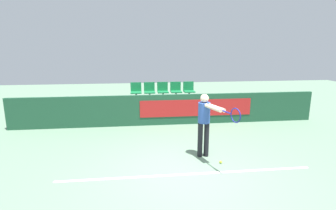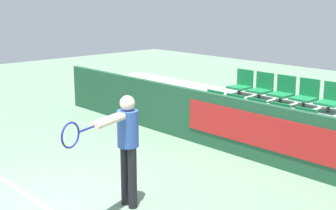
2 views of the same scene
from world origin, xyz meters
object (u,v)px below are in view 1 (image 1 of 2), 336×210
Objects in this scene: stadium_chair_3 at (180,103)px; stadium_chair_2 at (165,103)px; stadium_chair_0 at (136,104)px; stadium_chair_5 at (136,90)px; tennis_ball at (221,162)px; stadium_chair_8 at (176,90)px; tennis_player at (206,119)px; stadium_chair_6 at (149,90)px; stadium_chair_4 at (194,103)px; stadium_chair_7 at (163,90)px; stadium_chair_1 at (151,104)px; stadium_chair_9 at (189,89)px.

stadium_chair_2 is at bearing 180.00° from stadium_chair_3.
stadium_chair_0 is 1.00× the size of stadium_chair_5.
stadium_chair_0 is 8.92× the size of tennis_ball.
stadium_chair_0 is 4.67m from tennis_ball.
tennis_player is at bearing -89.50° from stadium_chair_8.
stadium_chair_8 reaches higher than tennis_ball.
stadium_chair_3 is at bearing -90.00° from stadium_chair_8.
stadium_chair_6 is at bearing 137.29° from stadium_chair_3.
stadium_chair_7 is (-1.13, 1.05, 0.37)m from stadium_chair_4.
stadium_chair_2 is (0.57, 0.00, 0.00)m from stadium_chair_1.
stadium_chair_3 is at bearing -31.61° from stadium_chair_5.
tennis_ball is at bearing -80.00° from stadium_chair_7.
stadium_chair_5 is 5.10m from tennis_player.
stadium_chair_2 and stadium_chair_3 have the same top height.
tennis_player is at bearing -76.22° from stadium_chair_6.
stadium_chair_6 is at bearing 180.00° from stadium_chair_7.
stadium_chair_9 is at bearing 0.00° from stadium_chair_6.
stadium_chair_8 reaches higher than stadium_chair_2.
stadium_chair_2 is 1.11m from stadium_chair_7.
stadium_chair_7 is at bearing 79.06° from tennis_player.
tennis_player is (0.04, -3.75, 0.39)m from stadium_chair_3.
tennis_player is at bearing -96.25° from stadium_chair_9.
stadium_chair_0 is at bearing -137.29° from stadium_chair_7.
stadium_chair_9 is at bearing 31.61° from stadium_chair_1.
stadium_chair_5 and stadium_chair_9 have the same top height.
stadium_chair_9 is (2.27, 0.00, 0.00)m from stadium_chair_5.
tennis_ball is at bearing -92.39° from stadium_chair_9.
stadium_chair_5 is 0.57m from stadium_chair_6.
tennis_player reaches higher than stadium_chair_6.
stadium_chair_4 reaches higher than tennis_ball.
tennis_player is (-0.52, -4.79, 0.03)m from stadium_chair_9.
stadium_chair_9 is at bearing 24.78° from stadium_chair_0.
stadium_chair_9 is 0.36× the size of tennis_player.
stadium_chair_5 is 1.00× the size of stadium_chair_7.
tennis_player is (1.74, -4.79, 0.03)m from stadium_chair_5.
stadium_chair_0 and stadium_chair_4 have the same top height.
stadium_chair_2 is 1.59m from stadium_chair_9.
stadium_chair_3 is at bearing 180.00° from stadium_chair_4.
stadium_chair_7 is at bearing 180.00° from stadium_chair_8.
stadium_chair_1 is at bearing -118.44° from stadium_chair_7.
stadium_chair_9 is (2.27, 1.05, 0.37)m from stadium_chair_0.
tennis_ball is (1.48, -5.19, -0.96)m from stadium_chair_6.
stadium_chair_1 is 1.00× the size of stadium_chair_6.
stadium_chair_2 is 1.00× the size of stadium_chair_8.
stadium_chair_4 is at bearing -61.56° from stadium_chair_8.
stadium_chair_3 is 4.21m from tennis_ball.
stadium_chair_8 is 1.00× the size of stadium_chair_9.
stadium_chair_9 is at bearing 65.58° from tennis_player.
stadium_chair_3 reaches higher than tennis_ball.
tennis_ball is (0.92, -5.19, -0.96)m from stadium_chair_7.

